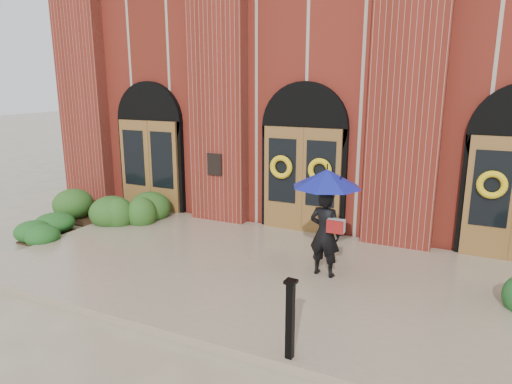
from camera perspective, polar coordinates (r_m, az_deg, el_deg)
The scene contains 7 objects.
ground at distance 8.95m, azimuth -0.50°, elevation -10.66°, with size 90.00×90.00×0.00m, color gray.
landing at distance 9.04m, azimuth -0.08°, elevation -9.87°, with size 10.00×5.30×0.15m, color gray.
church_building at distance 16.51m, azimuth 13.23°, elevation 12.64°, with size 16.20×12.53×7.00m.
man_with_umbrella at distance 8.34m, azimuth 8.76°, elevation -1.27°, with size 1.39×1.39×2.01m.
metal_post at distance 6.09m, azimuth 4.30°, elevation -15.40°, with size 0.16×0.16×1.10m.
hedge_wall_left at distance 13.00m, azimuth -18.19°, elevation -1.74°, with size 3.06×1.22×0.79m, color #264E1A.
hedge_front_left at distance 11.87m, azimuth -23.33°, elevation -4.44°, with size 1.30×1.12×0.46m, color #1B4D1A.
Camera 1 is at (3.57, -7.34, 3.68)m, focal length 32.00 mm.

